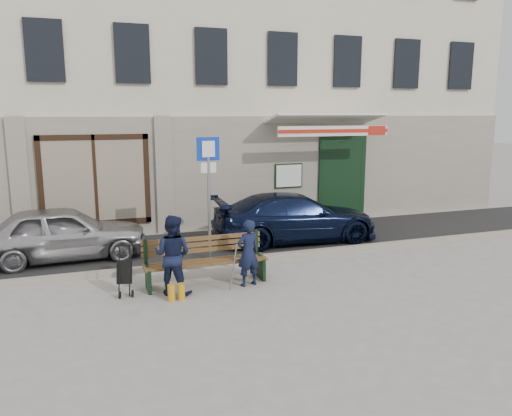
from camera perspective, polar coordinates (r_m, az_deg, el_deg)
name	(u,v)px	position (r m, az deg, el deg)	size (l,w,h in m)	color
ground	(277,282)	(10.00, 2.41, -8.46)	(80.00, 80.00, 0.00)	#9E9991
asphalt_lane	(232,244)	(12.80, -2.74, -4.09)	(60.00, 3.20, 0.01)	#282828
curb	(252,259)	(11.32, -0.41, -5.80)	(60.00, 0.18, 0.12)	#9E9384
building	(186,62)	(17.65, -8.06, 16.19)	(20.00, 8.27, 10.00)	beige
car_silver	(63,233)	(12.09, -21.22, -2.68)	(1.49, 3.69, 1.26)	#ADADB1
car_navy	(295,217)	(12.98, 4.47, -1.07)	(1.76, 4.33, 1.26)	black
parking_sign	(209,178)	(11.12, -5.43, 3.40)	(0.52, 0.08, 2.78)	gray
bench	(204,262)	(9.79, -6.01, -6.11)	(2.40, 1.17, 0.98)	brown
man	(248,253)	(9.62, -0.91, -5.16)	(0.48, 0.31, 1.30)	#121832
woman	(172,255)	(9.29, -9.53, -5.31)	(0.72, 0.56, 1.49)	#131935
stroller	(124,274)	(9.53, -14.80, -7.25)	(0.31, 0.41, 0.91)	black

